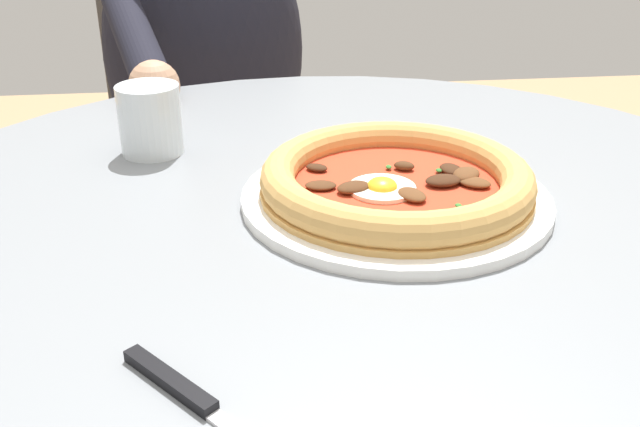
{
  "coord_description": "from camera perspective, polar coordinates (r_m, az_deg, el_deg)",
  "views": [
    {
      "loc": [
        0.59,
        -0.09,
        1.01
      ],
      "look_at": [
        -0.03,
        -0.02,
        0.71
      ],
      "focal_mm": 39.97,
      "sensor_mm": 36.0,
      "label": 1
    }
  ],
  "objects": [
    {
      "name": "dining_table",
      "position": [
        0.74,
        2.01,
        -10.32
      ],
      "size": [
        0.96,
        0.96,
        0.73
      ],
      "color": "gray",
      "rests_on": "ground"
    },
    {
      "name": "steak_knife",
      "position": [
        0.44,
        -9.54,
        -14.77
      ],
      "size": [
        0.16,
        0.14,
        0.01
      ],
      "color": "silver",
      "rests_on": "dining_table"
    },
    {
      "name": "cafe_chair_diner",
      "position": [
        1.51,
        -9.49,
        6.07
      ],
      "size": [
        0.45,
        0.45,
        0.84
      ],
      "color": "#504A45",
      "rests_on": "ground"
    },
    {
      "name": "water_glass",
      "position": [
        0.81,
        -13.4,
        6.96
      ],
      "size": [
        0.07,
        0.07,
        0.08
      ],
      "color": "silver",
      "rests_on": "dining_table"
    },
    {
      "name": "diner_person",
      "position": [
        1.39,
        -8.57,
        4.23
      ],
      "size": [
        0.54,
        0.4,
        1.15
      ],
      "color": "#282833",
      "rests_on": "ground"
    },
    {
      "name": "pizza_on_plate",
      "position": [
        0.67,
        6.11,
        2.39
      ],
      "size": [
        0.29,
        0.29,
        0.04
      ],
      "color": "white",
      "rests_on": "dining_table"
    }
  ]
}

